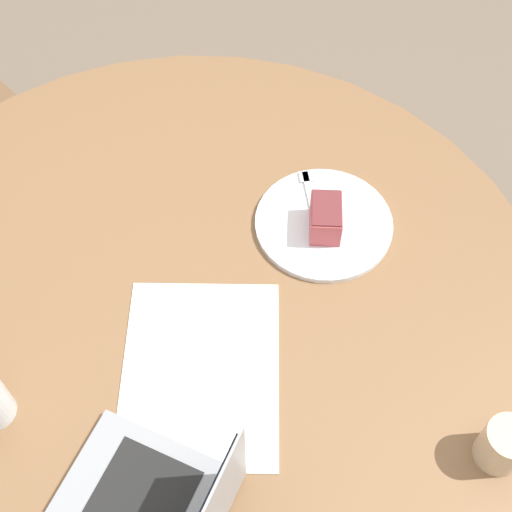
{
  "coord_description": "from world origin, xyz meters",
  "views": [
    {
      "loc": [
        0.55,
        0.33,
        1.84
      ],
      "look_at": [
        -0.14,
        0.09,
        0.75
      ],
      "focal_mm": 50.0,
      "sensor_mm": 36.0,
      "label": 1
    }
  ],
  "objects": [
    {
      "name": "ground_plane",
      "position": [
        0.0,
        0.0,
        0.0
      ],
      "size": [
        12.0,
        12.0,
        0.0
      ],
      "primitive_type": "plane",
      "color": "#6B5B4C"
    },
    {
      "name": "cake_slice",
      "position": [
        -0.26,
        0.19,
        0.75
      ],
      "size": [
        0.1,
        0.08,
        0.06
      ],
      "rotation": [
        0.0,
        0.0,
        3.42
      ],
      "color": "#B74C51",
      "rests_on": "plate"
    },
    {
      "name": "dining_table",
      "position": [
        0.0,
        0.0,
        0.6
      ],
      "size": [
        1.38,
        1.38,
        0.71
      ],
      "color": "brown",
      "rests_on": "ground_plane"
    },
    {
      "name": "plate",
      "position": [
        -0.27,
        0.19,
        0.72
      ],
      "size": [
        0.27,
        0.27,
        0.01
      ],
      "color": "silver",
      "rests_on": "dining_table"
    },
    {
      "name": "paper_document",
      "position": [
        0.09,
        0.07,
        0.71
      ],
      "size": [
        0.41,
        0.36,
        0.0
      ],
      "rotation": [
        0.0,
        0.0,
        0.31
      ],
      "color": "white",
      "rests_on": "dining_table"
    },
    {
      "name": "fork",
      "position": [
        -0.32,
        0.15,
        0.72
      ],
      "size": [
        0.16,
        0.09,
        0.0
      ],
      "rotation": [
        0.0,
        0.0,
        3.6
      ],
      "color": "silver",
      "rests_on": "plate"
    },
    {
      "name": "coffee_glass",
      "position": [
        0.08,
        0.57,
        0.75
      ],
      "size": [
        0.07,
        0.07,
        0.09
      ],
      "color": "#C6AD89",
      "rests_on": "dining_table"
    }
  ]
}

